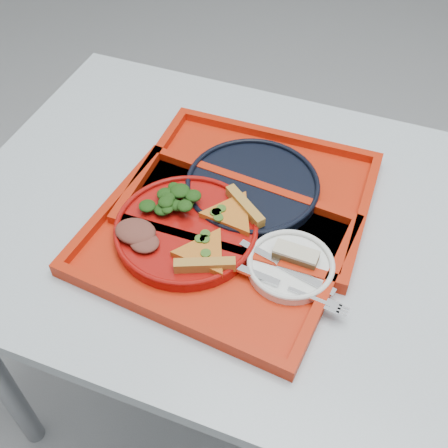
% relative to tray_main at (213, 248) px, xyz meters
% --- Properties ---
extents(ground, '(10.00, 10.00, 0.00)m').
position_rel_tray_main_xyz_m(ground, '(0.27, 0.10, -0.76)').
color(ground, gray).
rests_on(ground, ground).
extents(table, '(1.60, 0.80, 0.75)m').
position_rel_tray_main_xyz_m(table, '(0.27, 0.10, -0.08)').
color(table, '#A5B1B9').
rests_on(table, ground).
extents(tray_main, '(0.48, 0.39, 0.01)m').
position_rel_tray_main_xyz_m(tray_main, '(0.00, 0.00, 0.00)').
color(tray_main, '#B92109').
rests_on(tray_main, table).
extents(tray_far, '(0.45, 0.36, 0.01)m').
position_rel_tray_main_xyz_m(tray_far, '(0.02, 0.16, 0.00)').
color(tray_far, '#B92109').
rests_on(tray_far, table).
extents(dinner_plate, '(0.26, 0.26, 0.02)m').
position_rel_tray_main_xyz_m(dinner_plate, '(-0.05, 0.01, 0.02)').
color(dinner_plate, '#940D09').
rests_on(dinner_plate, tray_main).
extents(side_plate, '(0.15, 0.15, 0.01)m').
position_rel_tray_main_xyz_m(side_plate, '(0.14, 0.00, 0.01)').
color(side_plate, white).
rests_on(side_plate, tray_main).
extents(navy_plate, '(0.26, 0.26, 0.02)m').
position_rel_tray_main_xyz_m(navy_plate, '(0.02, 0.16, 0.01)').
color(navy_plate, black).
rests_on(navy_plate, tray_far).
extents(pizza_slice_a, '(0.14, 0.15, 0.02)m').
position_rel_tray_main_xyz_m(pizza_slice_a, '(-0.00, -0.04, 0.03)').
color(pizza_slice_a, orange).
rests_on(pizza_slice_a, dinner_plate).
extents(pizza_slice_b, '(0.15, 0.16, 0.02)m').
position_rel_tray_main_xyz_m(pizza_slice_b, '(0.01, 0.07, 0.03)').
color(pizza_slice_b, orange).
rests_on(pizza_slice_b, dinner_plate).
extents(salad_heap, '(0.09, 0.08, 0.04)m').
position_rel_tray_main_xyz_m(salad_heap, '(-0.10, 0.05, 0.05)').
color(salad_heap, black).
rests_on(salad_heap, dinner_plate).
extents(meat_portion, '(0.08, 0.06, 0.02)m').
position_rel_tray_main_xyz_m(meat_portion, '(-0.13, -0.04, 0.04)').
color(meat_portion, brown).
rests_on(meat_portion, dinner_plate).
extents(dessert_bar, '(0.08, 0.03, 0.02)m').
position_rel_tray_main_xyz_m(dessert_bar, '(0.15, 0.01, 0.03)').
color(dessert_bar, '#493018').
rests_on(dessert_bar, side_plate).
extents(knife, '(0.18, 0.06, 0.01)m').
position_rel_tray_main_xyz_m(knife, '(0.14, -0.01, 0.02)').
color(knife, silver).
rests_on(knife, side_plate).
extents(fork, '(0.19, 0.04, 0.01)m').
position_rel_tray_main_xyz_m(fork, '(0.15, -0.05, 0.02)').
color(fork, silver).
rests_on(fork, side_plate).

